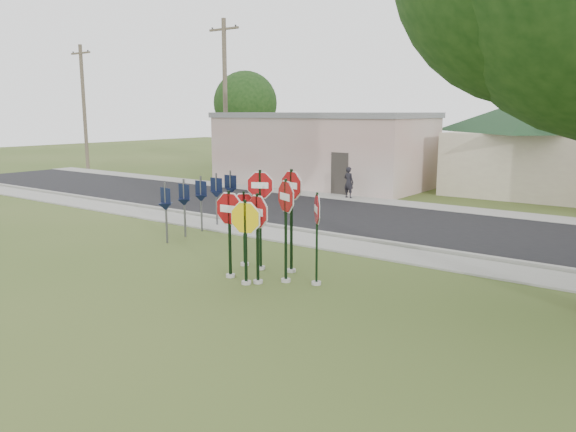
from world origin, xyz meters
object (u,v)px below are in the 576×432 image
Objects in this scene: stop_sign_center at (257,226)px; stop_sign_yellow at (246,231)px; utility_pole_near at (225,99)px; pedestrian at (349,182)px; stop_sign_left at (229,222)px.

stop_sign_yellow is (-0.19, -0.24, -0.12)m from stop_sign_center.
stop_sign_yellow is 0.24× the size of utility_pole_near.
utility_pole_near is (-14.01, 14.57, 3.62)m from stop_sign_yellow.
utility_pole_near is (-14.20, 14.33, 3.49)m from stop_sign_center.
stop_sign_center is 14.38m from pedestrian.
stop_sign_yellow is at bearing -16.67° from stop_sign_left.
stop_sign_center is 0.91m from stop_sign_left.
stop_sign_left reaches higher than pedestrian.
utility_pole_near is at bearing 132.79° from stop_sign_left.
stop_sign_yellow is 1.47× the size of pedestrian.
stop_sign_yellow is 0.94× the size of stop_sign_left.
stop_sign_left is 1.56× the size of pedestrian.
pedestrian is (8.98, -0.95, -4.14)m from utility_pole_near.
stop_sign_center is 1.56× the size of pedestrian.
utility_pole_near is (-13.29, 14.35, 3.49)m from stop_sign_left.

